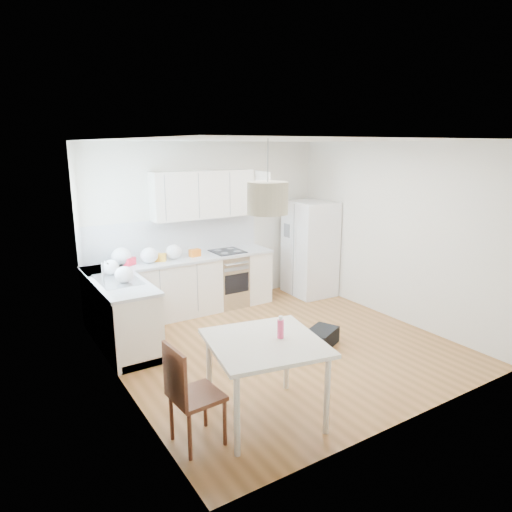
% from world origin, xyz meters
% --- Properties ---
extents(floor, '(4.20, 4.20, 0.00)m').
position_xyz_m(floor, '(0.00, 0.00, 0.00)').
color(floor, brown).
rests_on(floor, ground).
extents(ceiling, '(4.20, 4.20, 0.00)m').
position_xyz_m(ceiling, '(0.00, 0.00, 2.70)').
color(ceiling, white).
rests_on(ceiling, wall_back).
extents(wall_back, '(4.20, 0.00, 4.20)m').
position_xyz_m(wall_back, '(0.00, 2.10, 1.35)').
color(wall_back, silver).
rests_on(wall_back, floor).
extents(wall_left, '(0.00, 4.20, 4.20)m').
position_xyz_m(wall_left, '(-2.10, 0.00, 1.35)').
color(wall_left, silver).
rests_on(wall_left, floor).
extents(wall_right, '(0.00, 4.20, 4.20)m').
position_xyz_m(wall_right, '(2.10, 0.00, 1.35)').
color(wall_right, silver).
rests_on(wall_right, floor).
extents(window_glassblock, '(0.02, 1.00, 1.00)m').
position_xyz_m(window_glassblock, '(-2.09, 1.15, 1.75)').
color(window_glassblock, '#BFE0F9').
rests_on(window_glassblock, wall_left).
extents(cabinets_back, '(3.00, 0.60, 0.88)m').
position_xyz_m(cabinets_back, '(-0.60, 1.80, 0.44)').
color(cabinets_back, silver).
rests_on(cabinets_back, floor).
extents(cabinets_left, '(0.60, 1.80, 0.88)m').
position_xyz_m(cabinets_left, '(-1.80, 1.20, 0.44)').
color(cabinets_left, silver).
rests_on(cabinets_left, floor).
extents(counter_back, '(3.02, 0.64, 0.04)m').
position_xyz_m(counter_back, '(-0.60, 1.80, 0.90)').
color(counter_back, '#B8BBBD').
rests_on(counter_back, cabinets_back).
extents(counter_left, '(0.64, 1.82, 0.04)m').
position_xyz_m(counter_left, '(-1.80, 1.20, 0.90)').
color(counter_left, '#B8BBBD').
rests_on(counter_left, cabinets_left).
extents(backsplash_back, '(3.00, 0.01, 0.58)m').
position_xyz_m(backsplash_back, '(-0.60, 2.09, 1.21)').
color(backsplash_back, white).
rests_on(backsplash_back, wall_back).
extents(backsplash_left, '(0.01, 1.80, 0.58)m').
position_xyz_m(backsplash_left, '(-2.09, 1.20, 1.21)').
color(backsplash_left, white).
rests_on(backsplash_left, wall_left).
extents(upper_cabinets, '(1.70, 0.32, 0.75)m').
position_xyz_m(upper_cabinets, '(-0.15, 1.94, 1.88)').
color(upper_cabinets, silver).
rests_on(upper_cabinets, wall_back).
extents(range_oven, '(0.50, 0.61, 0.88)m').
position_xyz_m(range_oven, '(0.20, 1.80, 0.44)').
color(range_oven, '#B5B8BA').
rests_on(range_oven, floor).
extents(sink, '(0.50, 0.80, 0.16)m').
position_xyz_m(sink, '(-1.80, 1.15, 0.92)').
color(sink, '#B5B8BA').
rests_on(sink, counter_left).
extents(refrigerator, '(0.84, 0.87, 1.68)m').
position_xyz_m(refrigerator, '(1.75, 1.55, 0.84)').
color(refrigerator, white).
rests_on(refrigerator, floor).
extents(dining_table, '(1.22, 1.22, 0.82)m').
position_xyz_m(dining_table, '(-1.10, -1.31, 0.73)').
color(dining_table, beige).
rests_on(dining_table, floor).
extents(dining_chair, '(0.44, 0.44, 0.98)m').
position_xyz_m(dining_chair, '(-1.82, -1.31, 0.49)').
color(dining_chair, '#472515').
rests_on(dining_chair, floor).
extents(drink_bottle, '(0.08, 0.08, 0.22)m').
position_xyz_m(drink_bottle, '(-0.93, -1.33, 0.94)').
color(drink_bottle, '#F04274').
rests_on(drink_bottle, dining_table).
extents(gym_bag, '(0.57, 0.49, 0.22)m').
position_xyz_m(gym_bag, '(0.48, -0.31, 0.11)').
color(gym_bag, black).
rests_on(gym_bag, floor).
extents(pendant_lamp, '(0.45, 0.45, 0.29)m').
position_xyz_m(pendant_lamp, '(-1.06, -1.28, 2.18)').
color(pendant_lamp, beige).
rests_on(pendant_lamp, ceiling).
extents(grocery_bag_a, '(0.30, 0.25, 0.27)m').
position_xyz_m(grocery_bag_a, '(-1.54, 1.86, 1.05)').
color(grocery_bag_a, white).
rests_on(grocery_bag_a, counter_back).
extents(grocery_bag_b, '(0.27, 0.23, 0.24)m').
position_xyz_m(grocery_bag_b, '(-1.15, 1.76, 1.04)').
color(grocery_bag_b, white).
rests_on(grocery_bag_b, counter_back).
extents(grocery_bag_c, '(0.26, 0.22, 0.23)m').
position_xyz_m(grocery_bag_c, '(-0.75, 1.80, 1.04)').
color(grocery_bag_c, white).
rests_on(grocery_bag_c, counter_back).
extents(grocery_bag_d, '(0.23, 0.19, 0.20)m').
position_xyz_m(grocery_bag_d, '(-1.80, 1.45, 1.02)').
color(grocery_bag_d, white).
rests_on(grocery_bag_d, counter_back).
extents(grocery_bag_e, '(0.24, 0.20, 0.21)m').
position_xyz_m(grocery_bag_e, '(-1.76, 0.98, 1.03)').
color(grocery_bag_e, white).
rests_on(grocery_bag_e, counter_left).
extents(snack_orange, '(0.18, 0.12, 0.12)m').
position_xyz_m(snack_orange, '(-0.40, 1.79, 0.98)').
color(snack_orange, '#D25F12').
rests_on(snack_orange, counter_back).
extents(snack_yellow, '(0.20, 0.18, 0.12)m').
position_xyz_m(snack_yellow, '(-0.97, 1.79, 0.98)').
color(snack_yellow, orange).
rests_on(snack_yellow, counter_back).
extents(snack_red, '(0.20, 0.17, 0.11)m').
position_xyz_m(snack_red, '(-1.44, 1.80, 0.98)').
color(snack_red, red).
rests_on(snack_red, counter_back).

